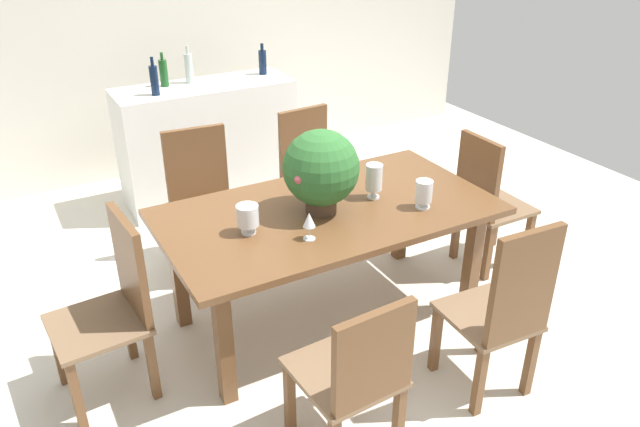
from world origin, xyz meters
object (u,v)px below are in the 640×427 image
object	(u,v)px
dining_table	(328,222)
wine_bottle_clear	(164,73)
chair_head_end	(115,301)
flower_centerpiece	(321,169)
wine_bottle_tall	(154,80)
chair_far_left	(202,193)
chair_near_left	(357,374)
crystal_vase_left	(374,178)
chair_far_right	(310,169)
wine_glass	(309,221)
wine_bottle_amber	(189,68)
crystal_vase_right	(424,192)
kitchen_counter	(208,143)
chair_foot_end	(486,198)
chair_near_right	(504,308)
crystal_vase_center_near	(248,216)
wine_bottle_green	(263,62)

from	to	relation	value
dining_table	wine_bottle_clear	world-z (taller)	wine_bottle_clear
chair_head_end	flower_centerpiece	size ratio (longest dim) A/B	2.03
flower_centerpiece	wine_bottle_tall	xyz separation A→B (m)	(-0.38, 1.90, 0.10)
dining_table	wine_bottle_clear	xyz separation A→B (m)	(-0.30, 2.10, 0.43)
chair_far_left	chair_near_left	xyz separation A→B (m)	(-0.00, -2.01, -0.03)
chair_near_left	wine_bottle_tall	distance (m)	2.96
dining_table	chair_head_end	xyz separation A→B (m)	(-1.23, 0.01, -0.13)
crystal_vase_left	chair_far_right	bearing A→B (deg)	83.37
wine_glass	chair_near_left	bearing A→B (deg)	-102.53
wine_bottle_clear	wine_bottle_amber	world-z (taller)	wine_bottle_amber
crystal_vase_right	wine_bottle_clear	world-z (taller)	wine_bottle_clear
flower_centerpiece	kitchen_counter	xyz separation A→B (m)	(0.03, 2.00, -0.52)
crystal_vase_left	wine_bottle_clear	bearing A→B (deg)	106.06
wine_bottle_clear	dining_table	bearing A→B (deg)	-81.82
wine_bottle_clear	kitchen_counter	bearing A→B (deg)	-21.06
chair_far_right	wine_glass	distance (m)	1.47
chair_near_left	chair_far_right	bearing A→B (deg)	-115.93
kitchen_counter	chair_far_right	bearing A→B (deg)	-65.85
flower_centerpiece	wine_bottle_clear	distance (m)	2.12
chair_far_right	wine_bottle_tall	size ratio (longest dim) A/B	3.38
dining_table	kitchen_counter	xyz separation A→B (m)	(-0.02, 1.99, -0.17)
dining_table	chair_foot_end	distance (m)	1.24
chair_near_left	chair_near_right	bearing A→B (deg)	176.41
dining_table	chair_near_left	xyz separation A→B (m)	(-0.42, -1.00, -0.17)
dining_table	crystal_vase_center_near	size ratio (longest dim) A/B	11.75
chair_far_left	kitchen_counter	size ratio (longest dim) A/B	0.67
chair_near_left	flower_centerpiece	distance (m)	1.18
wine_bottle_amber	dining_table	bearing A→B (deg)	-87.45
crystal_vase_right	chair_head_end	bearing A→B (deg)	171.33
chair_head_end	flower_centerpiece	bearing A→B (deg)	84.88
flower_centerpiece	crystal_vase_center_near	bearing A→B (deg)	-175.68
chair_near_left	wine_bottle_clear	size ratio (longest dim) A/B	3.34
chair_near_right	wine_bottle_green	xyz separation A→B (m)	(0.11, 3.07, 0.55)
chair_head_end	wine_bottle_clear	world-z (taller)	wine_bottle_clear
chair_far_right	crystal_vase_left	xyz separation A→B (m)	(-0.12, -1.01, 0.35)
crystal_vase_left	crystal_vase_center_near	size ratio (longest dim) A/B	1.31
chair_near_left	wine_bottle_amber	world-z (taller)	wine_bottle_amber
wine_bottle_amber	wine_bottle_tall	xyz separation A→B (m)	(-0.34, -0.20, -0.00)
chair_far_right	wine_bottle_tall	distance (m)	1.36
chair_head_end	wine_bottle_amber	world-z (taller)	wine_bottle_amber
crystal_vase_center_near	crystal_vase_right	xyz separation A→B (m)	(0.99, -0.21, -0.00)
wine_glass	wine_bottle_tall	distance (m)	2.17
dining_table	flower_centerpiece	distance (m)	0.35
crystal_vase_left	wine_bottle_clear	world-z (taller)	wine_bottle_clear
chair_near_left	flower_centerpiece	bearing A→B (deg)	-113.65
wine_bottle_clear	wine_bottle_green	distance (m)	0.84
chair_far_right	crystal_vase_left	size ratio (longest dim) A/B	4.61
chair_near_left	wine_glass	xyz separation A→B (m)	(0.17, 0.74, 0.37)
chair_near_right	chair_head_end	size ratio (longest dim) A/B	1.05
chair_head_end	wine_glass	distance (m)	1.06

